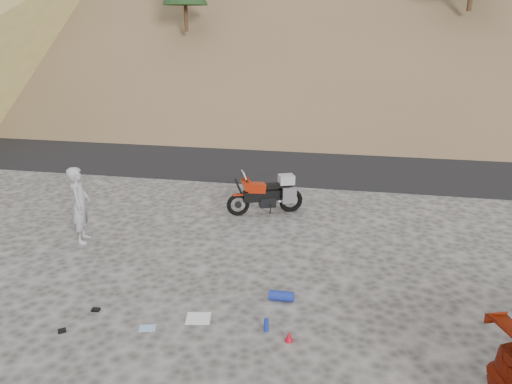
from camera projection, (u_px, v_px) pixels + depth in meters
The scene contains 11 objects.
ground at pixel (162, 266), 9.88m from camera, with size 140.00×140.00×0.00m, color #423F3D.
road at pixel (252, 155), 18.24m from camera, with size 120.00×7.00×0.05m, color black.
motorcycle at pixel (269, 194), 12.48m from camera, with size 1.84×1.02×1.17m.
man at pixel (84, 241), 11.03m from camera, with size 0.62×0.41×1.69m, color #9A999E.
gear_white_cloth at pixel (198, 318), 8.13m from camera, with size 0.39×0.35×0.01m, color white.
gear_blue_mat at pixel (281, 296), 8.64m from camera, with size 0.17×0.17×0.44m, color navy.
gear_bottle at pixel (266, 325), 7.77m from camera, with size 0.08×0.08×0.21m, color navy.
gear_funnel at pixel (289, 336), 7.53m from camera, with size 0.13×0.13×0.17m, color #A90B17.
gear_glove_a at pixel (96, 310), 8.35m from camera, with size 0.13×0.09×0.04m, color black.
gear_glove_b at pixel (62, 331), 7.77m from camera, with size 0.12×0.09×0.04m, color black.
gear_blue_cloth at pixel (147, 328), 7.87m from camera, with size 0.26×0.19×0.01m, color #8EADDC.
Camera 1 is at (3.54, -8.36, 4.57)m, focal length 35.00 mm.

